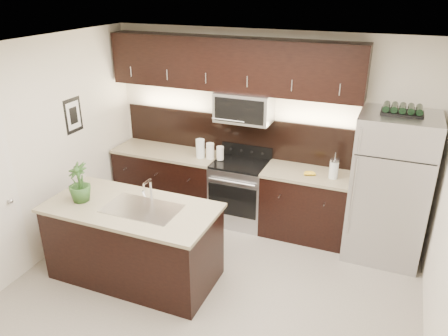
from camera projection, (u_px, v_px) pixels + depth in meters
name	position (u px, v px, depth m)	size (l,w,h in m)	color
ground	(208.00, 295.00, 4.94)	(4.50, 4.50, 0.00)	gray
room_walls	(194.00, 156.00, 4.27)	(4.52, 4.02, 2.71)	silver
counter_run	(227.00, 190.00, 6.34)	(3.51, 0.65, 0.94)	black
upper_fixtures	(233.00, 73.00, 5.79)	(3.49, 0.40, 1.66)	black
island	(134.00, 242.00, 5.09)	(1.96, 0.96, 0.94)	black
sink_faucet	(142.00, 207.00, 4.85)	(0.84, 0.50, 0.28)	silver
refrigerator	(389.00, 188.00, 5.35)	(0.90, 0.81, 1.87)	#B2B2B7
wine_rack	(403.00, 110.00, 4.96)	(0.46, 0.29, 0.11)	black
plant	(79.00, 183.00, 4.94)	(0.26, 0.26, 0.46)	#274C1E
canisters	(208.00, 150.00, 6.17)	(0.41, 0.14, 0.27)	silver
french_press	(334.00, 169.00, 5.55)	(0.12, 0.12, 0.34)	silver
bananas	(306.00, 173.00, 5.68)	(0.16, 0.12, 0.05)	yellow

